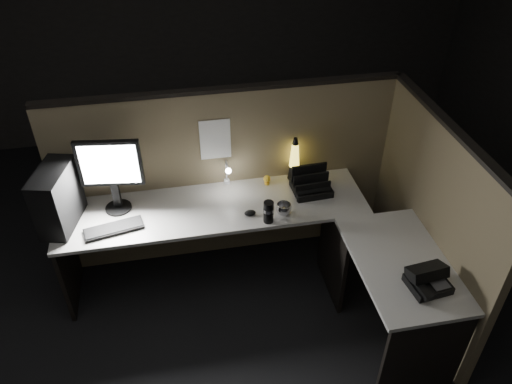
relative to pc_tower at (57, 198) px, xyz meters
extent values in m
plane|color=black|center=(1.22, -0.62, -0.95)|extent=(6.00, 6.00, 0.00)
plane|color=#282623|center=(1.22, 2.38, 0.40)|extent=(6.00, 0.00, 6.00)
cube|color=brown|center=(1.22, 0.31, -0.20)|extent=(2.66, 0.06, 1.50)
cube|color=brown|center=(2.55, -0.52, -0.20)|extent=(0.06, 1.66, 1.50)
cube|color=#A9A6A0|center=(1.07, -0.02, -0.24)|extent=(2.30, 0.60, 0.03)
cube|color=#A9A6A0|center=(2.22, -0.82, -0.24)|extent=(0.60, 1.00, 0.03)
cube|color=black|center=(-0.06, -0.02, -0.60)|extent=(0.03, 0.55, 0.70)
cube|color=black|center=(2.22, -1.30, -0.60)|extent=(0.55, 0.03, 0.70)
cube|color=black|center=(1.94, -0.32, -0.60)|extent=(0.03, 0.55, 0.70)
cube|color=black|center=(0.00, 0.00, 0.00)|extent=(0.29, 0.46, 0.45)
cylinder|color=black|center=(0.38, 0.09, -0.22)|extent=(0.19, 0.19, 0.02)
cube|color=black|center=(0.38, 0.11, -0.10)|extent=(0.06, 0.05, 0.21)
cube|color=black|center=(0.38, 0.11, 0.17)|extent=(0.45, 0.10, 0.36)
cube|color=white|center=(0.38, 0.09, 0.17)|extent=(0.39, 0.06, 0.31)
cube|color=black|center=(0.35, -0.15, -0.21)|extent=(0.43, 0.22, 0.02)
ellipsoid|color=black|center=(1.32, -0.16, -0.21)|extent=(0.09, 0.07, 0.03)
cube|color=white|center=(1.21, 0.26, -0.21)|extent=(0.04, 0.05, 0.03)
cylinder|color=white|center=(1.21, 0.26, -0.10)|extent=(0.01, 0.01, 0.18)
cylinder|color=white|center=(1.21, 0.20, -0.01)|extent=(0.01, 0.12, 0.01)
sphere|color=white|center=(1.21, 0.13, -0.02)|extent=(0.04, 0.04, 0.04)
cube|color=black|center=(1.84, 0.03, -0.20)|extent=(0.30, 0.26, 0.06)
cube|color=black|center=(1.84, -0.01, -0.15)|extent=(0.28, 0.03, 0.10)
cube|color=black|center=(1.84, 0.12, -0.11)|extent=(0.28, 0.03, 0.19)
cone|color=black|center=(1.75, 0.23, -0.17)|extent=(0.10, 0.10, 0.12)
cone|color=gold|center=(1.75, 0.23, -0.01)|extent=(0.08, 0.08, 0.20)
sphere|color=brown|center=(1.75, 0.23, -0.07)|extent=(0.04, 0.04, 0.04)
sphere|color=brown|center=(1.75, 0.23, 0.00)|extent=(0.03, 0.03, 0.03)
cone|color=black|center=(1.75, 0.23, 0.12)|extent=(0.05, 0.05, 0.05)
cylinder|color=black|center=(1.44, -0.26, -0.14)|extent=(0.08, 0.08, 0.17)
imported|color=#B0B0B7|center=(1.57, -0.20, -0.18)|extent=(0.12, 0.12, 0.09)
sphere|color=yellow|center=(1.52, 0.19, -0.18)|extent=(0.06, 0.06, 0.06)
cube|color=white|center=(1.14, 0.28, 0.18)|extent=(0.23, 0.00, 0.33)
cube|color=black|center=(2.28, -1.05, -0.20)|extent=(0.26, 0.23, 0.05)
cube|color=black|center=(2.28, -1.01, -0.14)|extent=(0.25, 0.17, 0.11)
cube|color=black|center=(2.21, -1.11, -0.17)|extent=(0.07, 0.18, 0.04)
cube|color=#3F3F42|center=(2.33, -1.08, -0.17)|extent=(0.12, 0.12, 0.00)
camera|label=1|loc=(0.84, -2.93, 2.12)|focal=35.00mm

